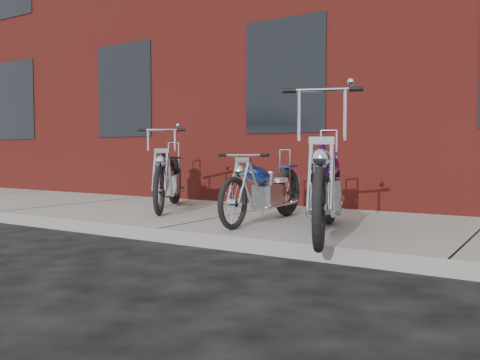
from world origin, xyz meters
The scene contains 6 objects.
ground centered at (0.00, 0.00, 0.00)m, with size 120.00×120.00×0.00m, color black.
sidewalk centered at (0.00, 1.50, 0.07)m, with size 22.00×3.00×0.15m, color gray.
building_brick centered at (0.00, 8.00, 4.00)m, with size 22.00×10.00×8.00m, color maroon.
chopper_purple centered at (1.72, 0.59, 0.60)m, with size 1.00×2.39×1.40m.
chopper_blue centered at (0.71, 1.12, 0.51)m, with size 0.49×2.01×0.87m.
chopper_third centered at (-1.23, 1.62, 0.56)m, with size 1.32×2.00×1.17m.
Camera 1 is at (3.72, -4.19, 0.97)m, focal length 38.00 mm.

